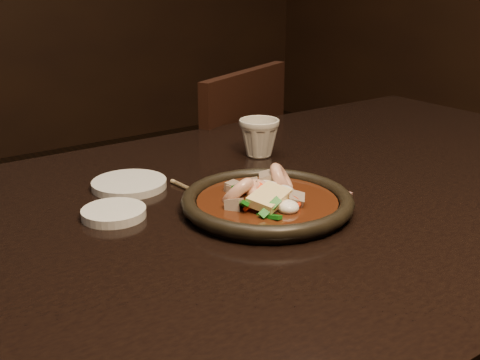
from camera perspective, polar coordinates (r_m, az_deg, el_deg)
table at (r=1.03m, az=3.74°, el=-5.51°), size 1.60×0.90×0.75m
chair at (r=1.72m, az=-2.89°, el=-2.40°), size 0.54×0.54×0.86m
plate at (r=0.94m, az=2.59°, el=-2.13°), size 0.27×0.27×0.03m
stirfry at (r=0.94m, az=2.42°, el=-1.69°), size 0.17×0.15×0.06m
soy_dish at (r=0.93m, az=-11.88°, el=-3.07°), size 0.10×0.10×0.01m
saucer_right at (r=1.05m, az=-10.46°, el=-0.38°), size 0.13×0.13×0.01m
tea_cup at (r=1.20m, az=1.82°, el=4.15°), size 0.09×0.09×0.08m
chopsticks at (r=0.96m, az=-2.16°, el=-2.10°), size 0.03×0.26×0.01m
napkin at (r=1.00m, az=5.02°, el=-1.44°), size 0.17×0.17×0.00m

